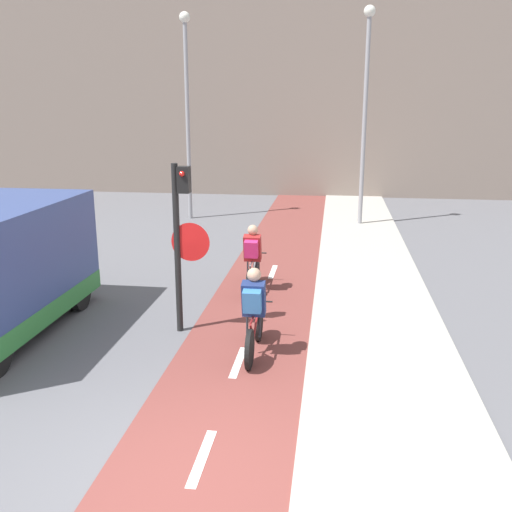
{
  "coord_description": "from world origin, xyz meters",
  "views": [
    {
      "loc": [
        1.38,
        -5.02,
        3.9
      ],
      "look_at": [
        0.0,
        5.01,
        1.2
      ],
      "focal_mm": 40.0,
      "sensor_mm": 36.0,
      "label": 1
    }
  ],
  "objects_px": {
    "cyclist_far": "(253,260)",
    "street_lamp_far": "(187,96)",
    "cyclist_near": "(254,314)",
    "street_lamp_sidewalk": "(366,95)",
    "traffic_light_pole": "(182,230)"
  },
  "relations": [
    {
      "from": "cyclist_near",
      "to": "cyclist_far",
      "type": "xyz_separation_m",
      "value": [
        -0.48,
        3.23,
        -0.0
      ]
    },
    {
      "from": "street_lamp_far",
      "to": "street_lamp_sidewalk",
      "type": "distance_m",
      "value": 5.9
    },
    {
      "from": "cyclist_near",
      "to": "street_lamp_sidewalk",
      "type": "bearing_deg",
      "value": 78.97
    },
    {
      "from": "street_lamp_sidewalk",
      "to": "cyclist_far",
      "type": "relative_size",
      "value": 4.07
    },
    {
      "from": "traffic_light_pole",
      "to": "street_lamp_sidewalk",
      "type": "distance_m",
      "value": 10.66
    },
    {
      "from": "street_lamp_far",
      "to": "traffic_light_pole",
      "type": "bearing_deg",
      "value": -76.41
    },
    {
      "from": "street_lamp_far",
      "to": "street_lamp_sidewalk",
      "type": "relative_size",
      "value": 1.0
    },
    {
      "from": "traffic_light_pole",
      "to": "street_lamp_far",
      "type": "distance_m",
      "value": 10.7
    },
    {
      "from": "cyclist_near",
      "to": "cyclist_far",
      "type": "relative_size",
      "value": 1.02
    },
    {
      "from": "traffic_light_pole",
      "to": "street_lamp_sidewalk",
      "type": "xyz_separation_m",
      "value": [
        3.44,
        9.81,
        2.33
      ]
    },
    {
      "from": "street_lamp_sidewalk",
      "to": "cyclist_far",
      "type": "bearing_deg",
      "value": -109.01
    },
    {
      "from": "street_lamp_sidewalk",
      "to": "cyclist_near",
      "type": "distance_m",
      "value": 11.4
    },
    {
      "from": "street_lamp_far",
      "to": "cyclist_near",
      "type": "relative_size",
      "value": 3.97
    },
    {
      "from": "street_lamp_sidewalk",
      "to": "cyclist_near",
      "type": "xyz_separation_m",
      "value": [
        -2.08,
        -10.66,
        -3.47
      ]
    },
    {
      "from": "cyclist_far",
      "to": "street_lamp_far",
      "type": "bearing_deg",
      "value": 113.22
    }
  ]
}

